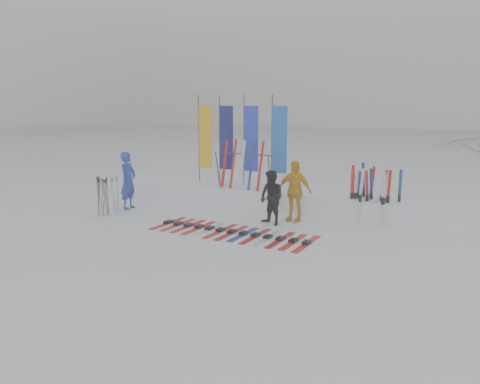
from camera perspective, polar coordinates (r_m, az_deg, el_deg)
The scene contains 10 objects.
ground at distance 12.27m, azimuth -4.44°, elevation -5.72°, with size 120.00×120.00×0.00m, color white.
snow_bank at distance 16.13m, azimuth 4.52°, elevation -0.66°, with size 14.00×1.60×0.60m, color white.
person_blue at distance 15.98m, azimuth -13.47°, elevation 1.36°, with size 0.70×0.46×1.91m, color #1D36AA.
person_black at distance 13.54m, azimuth 3.87°, elevation -0.70°, with size 0.77×0.60×1.59m, color black.
person_yellow at distance 13.98m, azimuth 6.62°, elevation 0.13°, with size 1.07×0.45×1.83m, color #EBA60F.
ski_row at distance 12.77m, azimuth -0.95°, elevation -4.88°, with size 4.49×1.68×0.07m.
pole_cluster at distance 15.28m, azimuth -16.20°, elevation -0.53°, with size 0.75×0.67×1.26m.
feather_flags at distance 16.83m, azimuth -0.12°, elevation 6.52°, with size 3.49×0.22×3.20m.
ski_rack at distance 16.03m, azimuth 0.78°, elevation 3.22°, with size 2.04×0.80×1.23m.
upright_skis at distance 14.63m, azimuth 15.62°, elevation -0.30°, with size 1.45×1.10×1.68m.
Camera 1 is at (6.49, -9.83, 3.44)m, focal length 35.00 mm.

